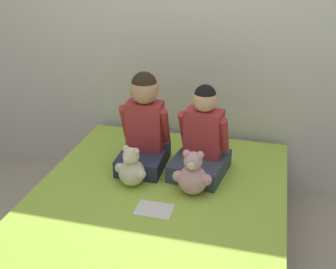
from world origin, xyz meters
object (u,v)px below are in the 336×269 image
(child_on_left, at_px, (144,126))
(teddy_bear_held_by_right_child, at_px, (193,176))
(child_on_right, at_px, (202,141))
(sign_card, at_px, (154,209))
(teddy_bear_held_by_left_child, at_px, (131,169))
(bed, at_px, (152,236))

(child_on_left, relative_size, teddy_bear_held_by_right_child, 2.25)
(child_on_right, bearing_deg, sign_card, -101.45)
(child_on_left, xyz_separation_m, teddy_bear_held_by_right_child, (0.38, -0.28, -0.16))
(child_on_right, distance_m, teddy_bear_held_by_left_child, 0.49)
(bed, distance_m, teddy_bear_held_by_right_child, 0.44)
(teddy_bear_held_by_right_child, relative_size, sign_card, 1.35)
(bed, distance_m, child_on_right, 0.67)
(child_on_left, xyz_separation_m, sign_card, (0.21, -0.51, -0.28))
(teddy_bear_held_by_left_child, height_order, teddy_bear_held_by_right_child, teddy_bear_held_by_right_child)
(teddy_bear_held_by_right_child, bearing_deg, sign_card, -127.53)
(child_on_right, distance_m, sign_card, 0.57)
(child_on_right, bearing_deg, child_on_left, -172.77)
(bed, height_order, child_on_left, child_on_left)
(child_on_right, bearing_deg, bed, -105.53)
(sign_card, bearing_deg, teddy_bear_held_by_left_child, 132.77)
(child_on_left, bearing_deg, teddy_bear_held_by_left_child, -91.27)
(bed, distance_m, teddy_bear_held_by_left_child, 0.42)
(child_on_left, relative_size, child_on_right, 1.09)
(bed, height_order, teddy_bear_held_by_right_child, teddy_bear_held_by_right_child)
(child_on_right, xyz_separation_m, teddy_bear_held_by_left_child, (-0.39, -0.27, -0.11))
(child_on_left, distance_m, teddy_bear_held_by_left_child, 0.33)
(child_on_left, distance_m, child_on_right, 0.39)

